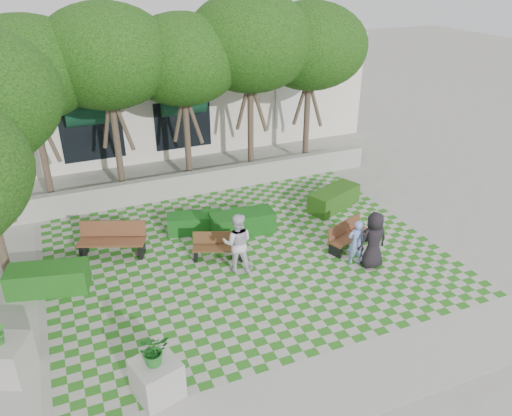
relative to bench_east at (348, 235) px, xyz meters
name	(u,v)px	position (x,y,z in m)	size (l,w,h in m)	color
ground	(260,273)	(-3.24, -0.31, -0.42)	(90.00, 90.00, 0.00)	gray
lawn	(248,256)	(-3.24, 0.69, -0.41)	(12.00, 12.00, 0.00)	#2B721E
sidewalk_south	(342,384)	(-3.24, -5.01, -0.42)	(16.00, 2.00, 0.01)	#9E9B93
retaining_wall	(199,182)	(-3.24, 5.89, 0.03)	(15.00, 0.36, 0.90)	#9E9B93
bench_east	(348,235)	(0.00, 0.00, 0.00)	(1.75, 1.12, 0.87)	#502E1B
bench_mid	(218,247)	(-4.10, 0.99, -0.02)	(1.68, 1.08, 0.84)	#4F321B
bench_west	(112,240)	(-7.12, 2.48, 0.10)	(2.16, 1.39, 1.08)	brown
hedge_east	(334,198)	(1.04, 2.64, -0.04)	(2.15, 0.86, 0.75)	#1F4612
hedge_midright	(242,223)	(-2.83, 2.19, -0.04)	(2.16, 0.86, 0.76)	#124615
hedge_midleft	(195,223)	(-4.31, 2.90, -0.10)	(1.84, 0.74, 0.64)	#144B17
hedge_west	(48,279)	(-9.09, 1.22, -0.04)	(2.19, 0.87, 0.77)	#185115
planter_front	(156,372)	(-7.09, -3.71, 0.23)	(1.12, 1.12, 1.61)	#9E9B93
planter_back	(6,358)	(-10.07, -1.87, 0.10)	(1.24, 1.24, 1.55)	#9E9B93
person_blue	(356,242)	(-0.32, -0.93, 0.32)	(0.54, 0.35, 1.48)	#809AE9
person_dark	(373,240)	(0.05, -1.25, 0.49)	(0.89, 0.58, 1.82)	black
person_white	(237,243)	(-3.78, 0.14, 0.52)	(0.91, 0.71, 1.88)	silver
tree_row	(141,66)	(-5.11, 5.64, 4.76)	(17.70, 13.40, 7.41)	#47382B
building	(170,85)	(-2.31, 13.76, 2.10)	(18.00, 8.92, 5.15)	silver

